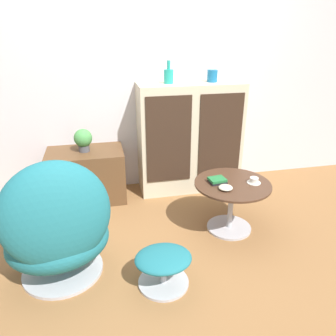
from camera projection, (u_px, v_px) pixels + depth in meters
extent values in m
plane|color=olive|center=(178.00, 253.00, 2.62)|extent=(12.00, 12.00, 0.00)
cube|color=silver|center=(148.00, 66.00, 3.32)|extent=(6.40, 0.06, 2.60)
cube|color=beige|center=(189.00, 138.00, 3.48)|extent=(1.08, 0.39, 1.15)
cube|color=#332319|center=(169.00, 140.00, 3.23)|extent=(0.45, 0.01, 0.88)
cube|color=#332319|center=(220.00, 137.00, 3.33)|extent=(0.45, 0.01, 0.88)
cube|color=brown|center=(87.00, 175.00, 3.36)|extent=(0.76, 0.47, 0.53)
cylinder|color=beige|center=(87.00, 189.00, 3.16)|extent=(0.23, 0.01, 0.23)
cylinder|color=#B7B7BC|center=(63.00, 270.00, 2.42)|extent=(0.58, 0.58, 0.02)
cylinder|color=#B7B7BC|center=(63.00, 264.00, 2.40)|extent=(0.06, 0.06, 0.08)
ellipsoid|color=#1E6B75|center=(59.00, 240.00, 2.32)|extent=(0.83, 0.74, 0.34)
ellipsoid|color=#1E6B75|center=(56.00, 215.00, 2.10)|extent=(0.79, 0.59, 0.76)
cylinder|color=#B7B7BC|center=(163.00, 282.00, 2.31)|extent=(0.36, 0.36, 0.02)
cylinder|color=#B7B7BC|center=(163.00, 273.00, 2.27)|extent=(0.04, 0.04, 0.15)
ellipsoid|color=#1E6B75|center=(163.00, 259.00, 2.22)|extent=(0.39, 0.33, 0.09)
cylinder|color=#B7B7BC|center=(229.00, 227.00, 2.94)|extent=(0.39, 0.39, 0.02)
cylinder|color=#B7B7BC|center=(231.00, 206.00, 2.85)|extent=(0.04, 0.04, 0.41)
cylinder|color=#472D1E|center=(233.00, 184.00, 2.76)|extent=(0.65, 0.65, 0.02)
cylinder|color=teal|center=(169.00, 76.00, 3.18)|extent=(0.09, 0.09, 0.13)
cylinder|color=teal|center=(169.00, 65.00, 3.14)|extent=(0.03, 0.03, 0.08)
cylinder|color=#196699|center=(212.00, 76.00, 3.27)|extent=(0.10, 0.10, 0.12)
cylinder|color=#4C4C51|center=(84.00, 148.00, 3.24)|extent=(0.11, 0.11, 0.06)
sphere|color=#478E47|center=(83.00, 138.00, 3.20)|extent=(0.18, 0.18, 0.18)
cylinder|color=silver|center=(254.00, 183.00, 2.76)|extent=(0.12, 0.12, 0.01)
cylinder|color=silver|center=(254.00, 180.00, 2.75)|extent=(0.07, 0.07, 0.05)
cube|color=black|center=(218.00, 182.00, 2.76)|extent=(0.14, 0.12, 0.02)
cube|color=#237038|center=(217.00, 179.00, 2.76)|extent=(0.15, 0.13, 0.02)
ellipsoid|color=beige|center=(226.00, 188.00, 2.64)|extent=(0.11, 0.11, 0.04)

